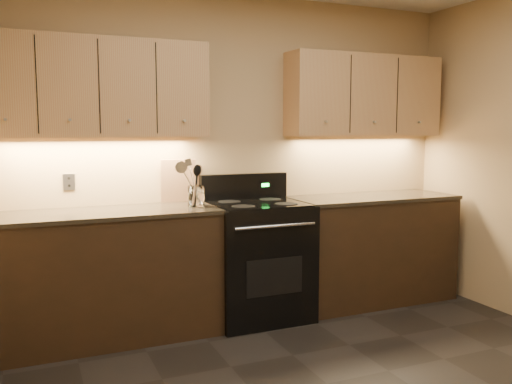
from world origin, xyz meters
TOP-DOWN VIEW (x-y plane):
  - wall_back at (0.00, 2.00)m, footprint 4.00×0.04m
  - counter_left at (-1.10, 1.70)m, footprint 1.62×0.62m
  - counter_right at (1.18, 1.70)m, footprint 1.46×0.62m
  - stove at (0.08, 1.68)m, footprint 0.76×0.68m
  - upper_cab_left at (-1.10, 1.85)m, footprint 1.60×0.30m
  - upper_cab_right at (1.18, 1.85)m, footprint 1.44×0.30m
  - outlet_plate at (-1.30, 1.99)m, footprint 0.08×0.01m
  - utensil_crock at (-0.42, 1.68)m, footprint 0.14×0.14m
  - cutting_board at (-0.48, 1.97)m, footprint 0.28×0.09m
  - wooden_spoon at (-0.45, 1.67)m, footprint 0.12×0.08m
  - black_spoon at (-0.42, 1.71)m, footprint 0.07×0.13m
  - steel_spatula at (-0.40, 1.69)m, footprint 0.17×0.13m
  - steel_skimmer at (-0.38, 1.67)m, footprint 0.25×0.11m

SIDE VIEW (x-z plane):
  - counter_left at x=-1.10m, z-range 0.00..0.93m
  - counter_right at x=1.18m, z-range 0.00..0.93m
  - stove at x=0.08m, z-range -0.09..1.05m
  - utensil_crock at x=-0.42m, z-range 0.92..1.08m
  - wooden_spoon at x=-0.45m, z-range 0.94..1.24m
  - black_spoon at x=-0.42m, z-range 0.94..1.25m
  - cutting_board at x=-0.48m, z-range 0.93..1.27m
  - steel_skimmer at x=-0.38m, z-range 0.94..1.29m
  - outlet_plate at x=-1.30m, z-range 1.06..1.18m
  - steel_spatula at x=-0.40m, z-range 0.94..1.31m
  - wall_back at x=0.00m, z-range 0.00..2.60m
  - upper_cab_left at x=-1.10m, z-range 1.45..2.15m
  - upper_cab_right at x=1.18m, z-range 1.45..2.15m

